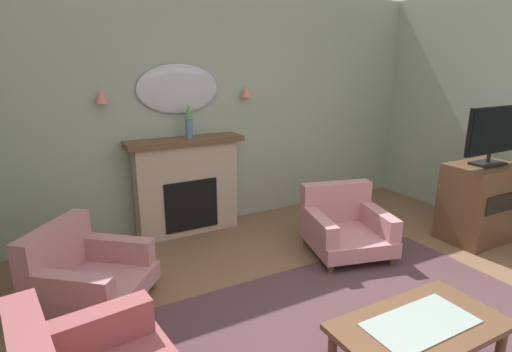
{
  "coord_description": "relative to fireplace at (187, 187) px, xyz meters",
  "views": [
    {
      "loc": [
        -2.07,
        -1.63,
        2.01
      ],
      "look_at": [
        -0.21,
        1.79,
        0.91
      ],
      "focal_mm": 28.39,
      "sensor_mm": 36.0,
      "label": 1
    }
  ],
  "objects": [
    {
      "name": "wall_sconce_left",
      "position": [
        -0.85,
        0.09,
        1.09
      ],
      "size": [
        0.14,
        0.14,
        0.14
      ],
      "primitive_type": "cone",
      "color": "#D17066"
    },
    {
      "name": "patterned_rug",
      "position": [
        0.59,
        -2.61,
        -0.56
      ],
      "size": [
        3.2,
        2.4,
        0.01
      ],
      "primitive_type": "cube",
      "color": "#4C3338",
      "rests_on": "ground"
    },
    {
      "name": "fireplace",
      "position": [
        0.0,
        0.0,
        0.0
      ],
      "size": [
        1.36,
        0.36,
        1.16
      ],
      "color": "tan",
      "rests_on": "ground"
    },
    {
      "name": "wall_mirror",
      "position": [
        0.0,
        0.14,
        1.14
      ],
      "size": [
        0.96,
        0.06,
        0.56
      ],
      "primitive_type": "ellipsoid",
      "color": "#B2BCC6"
    },
    {
      "name": "wall_sconce_right",
      "position": [
        0.85,
        0.09,
        1.09
      ],
      "size": [
        0.14,
        0.14,
        0.14
      ],
      "primitive_type": "cone",
      "color": "#D17066"
    },
    {
      "name": "wall_back",
      "position": [
        0.59,
        0.22,
        0.86
      ],
      "size": [
        6.7,
        0.1,
        2.86
      ],
      "primitive_type": "cube",
      "color": "#93A393",
      "rests_on": "ground"
    },
    {
      "name": "armchair_in_corner",
      "position": [
        1.32,
        -1.31,
        -0.27
      ],
      "size": [
        0.98,
        1.0,
        0.71
      ],
      "color": "#B77A84",
      "rests_on": "ground"
    },
    {
      "name": "coffee_table",
      "position": [
        0.46,
        -3.02,
        -0.19
      ],
      "size": [
        1.1,
        0.6,
        0.45
      ],
      "color": "brown",
      "rests_on": "ground"
    },
    {
      "name": "armchair_near_fireplace",
      "position": [
        -1.29,
        -1.07,
        -0.27
      ],
      "size": [
        1.14,
        1.14,
        0.71
      ],
      "color": "#B77A84",
      "rests_on": "ground"
    },
    {
      "name": "tv_flatscreen",
      "position": [
        2.89,
        -1.83,
        0.68
      ],
      "size": [
        0.84,
        0.24,
        0.65
      ],
      "color": "black",
      "rests_on": "tv_cabinet"
    },
    {
      "name": "mantel_vase_left",
      "position": [
        0.05,
        -0.03,
        0.8
      ],
      "size": [
        0.1,
        0.1,
        0.38
      ],
      "color": "#4C7093",
      "rests_on": "fireplace"
    },
    {
      "name": "tv_cabinet",
      "position": [
        2.89,
        -1.81,
        -0.12
      ],
      "size": [
        0.8,
        0.57,
        0.9
      ],
      "color": "brown",
      "rests_on": "ground"
    }
  ]
}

